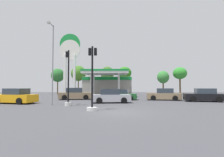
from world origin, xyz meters
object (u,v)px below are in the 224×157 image
object	(u,v)px
traffic_signal_0	(92,87)
car_2	(164,95)
tree_2	(107,74)
car_1	(15,97)
traffic_signal_1	(68,87)
tree_0	(58,75)
tree_4	(163,77)
corner_streetlamp	(52,57)
car_0	(75,94)
tree_3	(125,73)
tree_1	(78,73)
car_3	(204,96)
tree_5	(180,73)
car_5	(122,95)
station_pole_sign	(70,57)
car_4	(111,97)

from	to	relation	value
traffic_signal_0	car_2	bearing A→B (deg)	52.14
tree_2	car_1	bearing A→B (deg)	-108.31
traffic_signal_1	tree_0	size ratio (longest dim) A/B	0.85
tree_2	tree_4	distance (m)	13.73
traffic_signal_1	corner_streetlamp	world-z (taller)	corner_streetlamp
car_0	tree_3	bearing A→B (deg)	67.21
tree_1	car_3	bearing A→B (deg)	-47.64
traffic_signal_1	tree_0	xyz separation A→B (m)	(-9.89, 26.13, 2.82)
car_2	tree_0	distance (m)	28.30
car_1	tree_4	distance (m)	32.84
tree_2	car_3	bearing A→B (deg)	-60.33
car_2	traffic_signal_0	distance (m)	13.32
tree_2	tree_5	distance (m)	17.57
car_5	tree_5	xyz separation A→B (m)	(14.31, 18.06, 4.30)
car_2	tree_4	distance (m)	19.84
traffic_signal_0	tree_3	xyz separation A→B (m)	(3.77, 29.85, 3.38)
car_2	car_3	size ratio (longest dim) A/B	0.99
corner_streetlamp	tree_1	bearing A→B (deg)	97.10
station_pole_sign	car_1	distance (m)	13.94
car_1	tree_4	xyz separation A→B (m)	(22.10, 24.06, 3.33)
tree_1	tree_4	world-z (taller)	tree_1
station_pole_sign	car_3	xyz separation A→B (m)	(18.94, -9.19, -6.32)
car_3	car_5	size ratio (longest dim) A/B	1.13
tree_0	tree_2	bearing A→B (deg)	8.57
car_1	traffic_signal_0	xyz separation A→B (m)	(9.08, -5.37, 1.02)
car_3	car_5	bearing A→B (deg)	165.58
tree_1	tree_3	xyz separation A→B (m)	(11.60, -0.69, 0.02)
car_2	car_0	bearing A→B (deg)	176.08
station_pole_sign	tree_5	size ratio (longest dim) A/B	1.75
car_5	tree_4	xyz separation A→B (m)	(10.46, 18.55, 3.41)
traffic_signal_0	tree_4	world-z (taller)	tree_4
car_3	tree_3	world-z (taller)	tree_3
car_1	traffic_signal_0	bearing A→B (deg)	-30.59
car_2	tree_2	world-z (taller)	tree_2
car_3	tree_4	xyz separation A→B (m)	(0.61, 21.09, 3.34)
station_pole_sign	tree_4	world-z (taller)	station_pole_sign
tree_5	corner_streetlamp	bearing A→B (deg)	-130.08
car_0	tree_4	xyz separation A→B (m)	(17.04, 18.11, 3.32)
station_pole_sign	car_5	bearing A→B (deg)	-36.23
traffic_signal_0	tree_5	xyz separation A→B (m)	(16.88, 28.94, 3.19)
traffic_signal_1	tree_3	world-z (taller)	tree_3
car_3	corner_streetlamp	size ratio (longest dim) A/B	0.59
car_2	corner_streetlamp	distance (m)	14.93
car_5	tree_3	size ratio (longest dim) A/B	0.63
car_0	tree_2	world-z (taller)	tree_2
traffic_signal_0	tree_1	distance (m)	31.71
car_2	car_5	xyz separation A→B (m)	(-5.58, 0.39, -0.07)
traffic_signal_0	tree_3	distance (m)	30.28
car_0	tree_0	size ratio (longest dim) A/B	0.79
car_4	tree_2	world-z (taller)	tree_2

